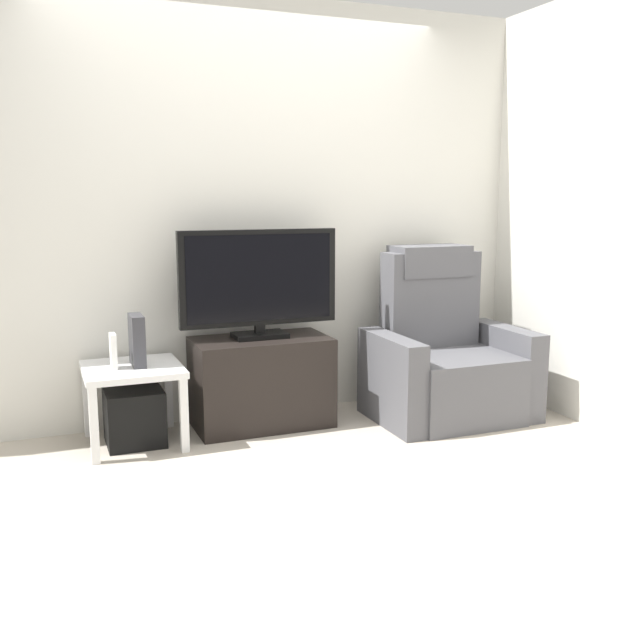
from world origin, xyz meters
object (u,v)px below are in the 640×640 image
(recliner_armchair, at_px, (445,358))
(television, at_px, (259,281))
(side_table, at_px, (133,379))
(book_upright, at_px, (113,351))
(subwoofer_box, at_px, (134,417))
(tv_stand, at_px, (261,382))
(game_console, at_px, (137,340))

(recliner_armchair, bearing_deg, television, 165.64)
(television, bearing_deg, side_table, -174.85)
(side_table, bearing_deg, recliner_armchair, -5.04)
(recliner_armchair, distance_m, book_upright, 2.05)
(recliner_armchair, height_order, subwoofer_box, recliner_armchair)
(television, bearing_deg, tv_stand, -90.00)
(television, bearing_deg, subwoofer_box, -174.85)
(subwoofer_box, distance_m, game_console, 0.44)
(television, relative_size, subwoofer_box, 3.06)
(side_table, relative_size, game_console, 1.87)
(recliner_armchair, xyz_separation_m, book_upright, (-2.04, 0.15, 0.18))
(side_table, height_order, book_upright, book_upright)
(recliner_armchair, bearing_deg, subwoofer_box, 172.31)
(recliner_armchair, bearing_deg, game_console, 171.92)
(game_console, bearing_deg, side_table, -164.05)
(side_table, bearing_deg, book_upright, -168.69)
(television, xyz_separation_m, book_upright, (-0.87, -0.09, -0.34))
(television, height_order, book_upright, television)
(television, xyz_separation_m, side_table, (-0.77, -0.07, -0.51))
(tv_stand, distance_m, subwoofer_box, 0.79)
(recliner_armchair, relative_size, game_console, 3.73)
(game_console, bearing_deg, subwoofer_box, -164.05)
(subwoofer_box, bearing_deg, television, 5.15)
(recliner_armchair, distance_m, side_table, 1.94)
(subwoofer_box, bearing_deg, recliner_armchair, -5.04)
(television, distance_m, book_upright, 0.94)
(tv_stand, relative_size, subwoofer_box, 2.59)
(subwoofer_box, relative_size, book_upright, 1.61)
(subwoofer_box, relative_size, game_console, 1.10)
(tv_stand, height_order, side_table, tv_stand)
(side_table, bearing_deg, tv_stand, 3.77)
(tv_stand, relative_size, book_upright, 4.17)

